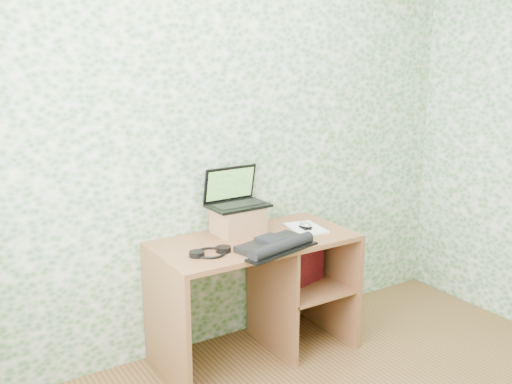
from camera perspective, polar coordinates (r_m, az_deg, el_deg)
wall_back at (r=3.51m, az=-2.81°, el=5.23°), size 3.50×0.00×3.50m
desk at (r=3.54m, az=0.72°, el=-8.48°), size 1.20×0.60×0.75m
riser at (r=3.46m, az=-1.81°, el=-2.82°), size 0.28×0.24×0.17m
laptop at (r=3.45m, az=-2.14°, el=-0.47°), size 0.36×0.25×0.23m
keyboard at (r=3.20m, az=2.00°, el=-5.32°), size 0.50×0.35×0.07m
headphones at (r=3.14m, az=-4.59°, el=-6.03°), size 0.24×0.18×0.03m
notepad at (r=3.57m, az=5.00°, el=-3.64°), size 0.23×0.30×0.01m
mouse at (r=3.54m, az=4.95°, el=-3.41°), size 0.07×0.10×0.03m
pen at (r=3.60m, az=5.01°, el=-3.33°), size 0.02×0.12×0.01m
red_box at (r=3.65m, az=4.94°, el=-6.55°), size 0.29×0.16×0.33m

